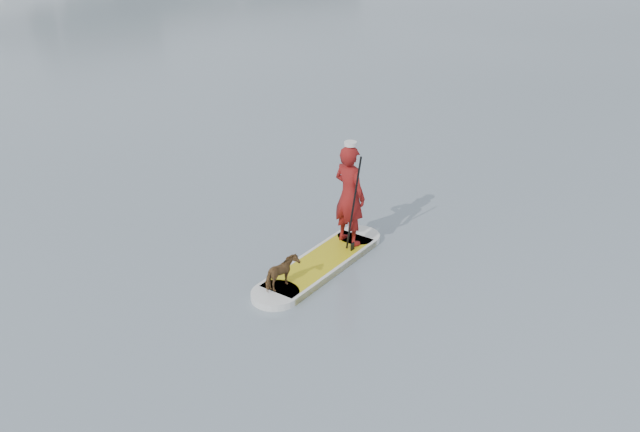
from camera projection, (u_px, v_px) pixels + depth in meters
ground at (370, 299)px, 11.55m from camera, size 140.00×140.00×0.00m
paddleboard at (320, 264)px, 12.46m from camera, size 3.21×1.47×0.12m
paddler at (350, 195)px, 12.69m from camera, size 0.49×0.71×1.87m
white_cap at (351, 144)px, 12.27m from camera, size 0.22×0.22×0.07m
dog at (282, 273)px, 11.54m from camera, size 0.68×0.41×0.53m
paddle at (353, 216)px, 12.52m from camera, size 0.11×0.30×2.00m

